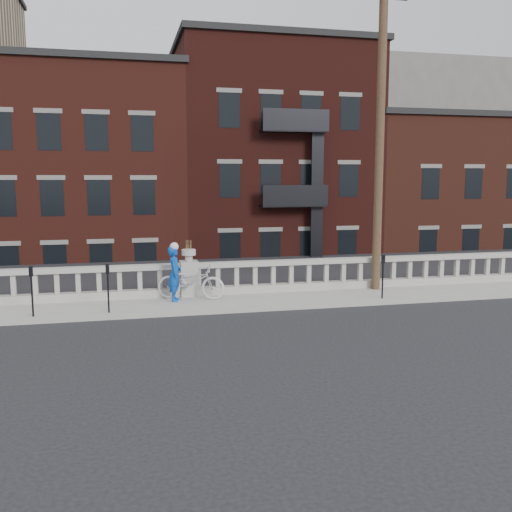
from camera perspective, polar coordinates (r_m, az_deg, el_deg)
The scene contains 11 objects.
ground at distance 14.41m, azimuth -4.86°, elevation -7.67°, with size 120.00×120.00×0.00m, color black.
sidewalk at distance 17.28m, azimuth -6.31°, elevation -4.81°, with size 32.00×2.20×0.15m, color #99988E.
balustrade at distance 18.09m, azimuth -6.70°, elevation -2.42°, with size 28.00×0.34×1.03m.
planter_pedestal at distance 18.06m, azimuth -6.71°, elevation -1.83°, with size 0.55×0.55×1.76m.
lower_level at distance 36.90m, azimuth -9.27°, elevation 5.86°, with size 80.00×44.00×20.80m.
utility_pole at distance 19.22m, azimuth 12.29°, elevation 11.81°, with size 1.60×0.28×10.00m.
parking_meter_c at distance 16.33m, azimuth -21.53°, elevation -2.77°, with size 0.10×0.09×1.36m.
parking_meter_d at distance 16.16m, azimuth -14.59°, elevation -2.58°, with size 0.10×0.09×1.36m.
parking_meter_e at distance 17.90m, azimuth 12.57°, elevation -1.51°, with size 0.10×0.09×1.36m.
bicycle at distance 17.57m, azimuth -6.53°, elevation -2.53°, with size 0.73×2.09×1.10m, color silver.
cyclist at distance 17.33m, azimuth -8.13°, elevation -1.74°, with size 0.61×0.40×1.67m, color #0B44AA.
Camera 1 is at (-1.97, -13.75, 3.85)m, focal length 40.00 mm.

